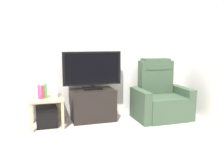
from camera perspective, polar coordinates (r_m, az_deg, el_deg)
The scene contains 11 objects.
ground_plane at distance 3.89m, azimuth 0.63°, elevation -11.50°, with size 6.40×6.40×0.00m, color #BCB2AD.
wall_back at distance 4.72m, azimuth -3.57°, elevation 8.38°, with size 6.40×0.06×2.60m, color silver.
tv_stand at distance 4.54m, azimuth -4.28°, elevation -4.68°, with size 0.75×0.46×0.56m.
television at distance 4.45m, azimuth -4.44°, elevation 3.25°, with size 1.03×0.20×0.66m.
recliner_armchair at distance 4.75m, azimuth 10.70°, elevation -3.06°, with size 0.98×0.78×1.08m.
side_table at distance 4.33m, azimuth -14.54°, elevation -3.97°, with size 0.54×0.54×0.49m.
subwoofer_box at distance 4.39m, azimuth -14.41°, elevation -7.03°, with size 0.34×0.34×0.34m, color black.
book_leftmost at distance 4.26m, azimuth -15.98°, elevation -1.66°, with size 0.05×0.14×0.22m, color purple.
book_middle at distance 4.27m, azimuth -15.25°, elevation -1.72°, with size 0.05×0.13×0.20m, color red.
book_rightmost at distance 4.27m, azimuth -14.63°, elevation -1.49°, with size 0.04×0.11×0.23m, color #388C4C.
game_console at distance 4.30m, azimuth -12.74°, elevation -1.08°, with size 0.07×0.20×0.27m, color white.
Camera 1 is at (-1.11, -3.46, 1.41)m, focal length 40.88 mm.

